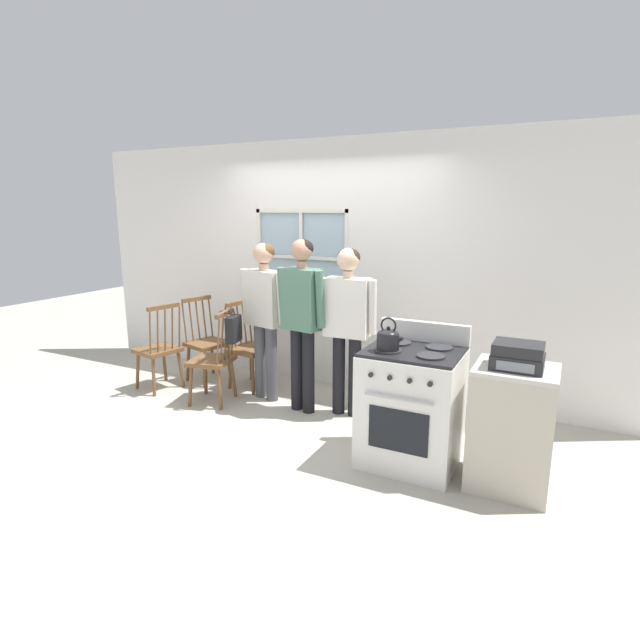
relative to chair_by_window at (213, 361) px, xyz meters
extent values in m
plane|color=#B2AD9E|center=(0.83, -0.34, -0.45)|extent=(16.00, 16.00, 0.00)
cube|color=white|center=(-1.24, 1.06, 0.90)|extent=(2.26, 0.06, 2.70)
cube|color=white|center=(2.53, 1.06, 0.90)|extent=(2.98, 0.06, 2.70)
cube|color=white|center=(0.46, 1.06, 0.01)|extent=(1.16, 0.06, 0.90)
cube|color=white|center=(0.46, 1.06, 1.89)|extent=(1.16, 0.06, 0.73)
cube|color=silver|center=(0.46, 0.98, 0.44)|extent=(1.22, 0.10, 0.03)
cube|color=#9EB7C6|center=(0.46, 1.07, 0.99)|extent=(1.10, 0.01, 1.01)
cube|color=silver|center=(0.46, 1.04, 0.99)|extent=(0.04, 0.02, 1.07)
cube|color=silver|center=(0.46, 1.04, 0.99)|extent=(1.16, 0.02, 0.04)
cube|color=silver|center=(-0.09, 1.04, 0.99)|extent=(0.04, 0.03, 1.07)
cube|color=silver|center=(1.02, 1.04, 0.99)|extent=(0.04, 0.03, 1.07)
cube|color=silver|center=(0.46, 1.04, 1.50)|extent=(1.16, 0.03, 0.04)
cube|color=silver|center=(0.46, 1.04, 0.48)|extent=(1.16, 0.03, 0.04)
cube|color=brown|center=(-0.02, -0.01, 0.00)|extent=(0.48, 0.50, 0.04)
cylinder|color=brown|center=(-0.22, 0.12, -0.23)|extent=(0.08, 0.07, 0.42)
cylinder|color=brown|center=(-0.14, -0.21, -0.23)|extent=(0.07, 0.08, 0.42)
cylinder|color=brown|center=(0.10, 0.20, -0.23)|extent=(0.07, 0.08, 0.42)
cylinder|color=brown|center=(0.17, -0.13, -0.23)|extent=(0.08, 0.07, 0.42)
cylinder|color=brown|center=(0.10, 0.21, 0.24)|extent=(0.07, 0.03, 0.49)
cylinder|color=brown|center=(0.12, 0.12, 0.24)|extent=(0.07, 0.03, 0.49)
cylinder|color=brown|center=(0.14, 0.03, 0.24)|extent=(0.07, 0.03, 0.49)
cylinder|color=brown|center=(0.16, -0.05, 0.24)|extent=(0.07, 0.03, 0.49)
cylinder|color=brown|center=(0.18, -0.14, 0.24)|extent=(0.07, 0.03, 0.49)
cube|color=brown|center=(0.14, 0.03, 0.50)|extent=(0.12, 0.38, 0.04)
cube|color=brown|center=(-0.49, 0.50, 0.00)|extent=(0.50, 0.51, 0.04)
cylinder|color=brown|center=(-0.38, 0.30, -0.23)|extent=(0.06, 0.08, 0.42)
cylinder|color=brown|center=(-0.29, 0.63, -0.23)|extent=(0.08, 0.06, 0.42)
cylinder|color=brown|center=(-0.69, 0.38, -0.23)|extent=(0.08, 0.06, 0.42)
cylinder|color=brown|center=(-0.60, 0.71, -0.23)|extent=(0.06, 0.08, 0.42)
cylinder|color=brown|center=(-0.70, 0.38, 0.24)|extent=(0.07, 0.04, 0.49)
cylinder|color=brown|center=(-0.68, 0.46, 0.24)|extent=(0.07, 0.04, 0.49)
cylinder|color=brown|center=(-0.65, 0.55, 0.24)|extent=(0.07, 0.04, 0.49)
cylinder|color=brown|center=(-0.63, 0.64, 0.24)|extent=(0.07, 0.04, 0.49)
cylinder|color=brown|center=(-0.60, 0.72, 0.24)|extent=(0.07, 0.04, 0.49)
cube|color=brown|center=(-0.65, 0.55, 0.50)|extent=(0.14, 0.38, 0.04)
cube|color=brown|center=(0.10, 0.54, 0.00)|extent=(0.44, 0.46, 0.04)
cylinder|color=brown|center=(0.24, 0.36, -0.23)|extent=(0.07, 0.07, 0.42)
cylinder|color=brown|center=(0.27, 0.69, -0.23)|extent=(0.07, 0.07, 0.42)
cylinder|color=brown|center=(-0.08, 0.39, -0.23)|extent=(0.07, 0.07, 0.42)
cylinder|color=brown|center=(-0.04, 0.73, -0.23)|extent=(0.07, 0.07, 0.42)
cylinder|color=brown|center=(-0.09, 0.38, 0.24)|extent=(0.07, 0.03, 0.49)
cylinder|color=brown|center=(-0.08, 0.47, 0.24)|extent=(0.07, 0.03, 0.49)
cylinder|color=brown|center=(-0.07, 0.56, 0.24)|extent=(0.07, 0.03, 0.49)
cylinder|color=brown|center=(-0.06, 0.65, 0.24)|extent=(0.07, 0.03, 0.49)
cylinder|color=brown|center=(-0.05, 0.74, 0.24)|extent=(0.07, 0.03, 0.49)
cube|color=brown|center=(-0.07, 0.56, 0.50)|extent=(0.08, 0.38, 0.04)
cube|color=brown|center=(-0.81, 0.05, 0.00)|extent=(0.49, 0.50, 0.04)
cylinder|color=brown|center=(-0.93, 0.25, -0.23)|extent=(0.07, 0.08, 0.42)
cylinder|color=brown|center=(-1.00, -0.08, -0.23)|extent=(0.08, 0.07, 0.42)
cylinder|color=brown|center=(-0.62, 0.18, -0.23)|extent=(0.08, 0.07, 0.42)
cylinder|color=brown|center=(-0.69, -0.15, -0.23)|extent=(0.07, 0.08, 0.42)
cylinder|color=brown|center=(-0.60, 0.19, 0.24)|extent=(0.07, 0.03, 0.49)
cylinder|color=brown|center=(-0.62, 0.10, 0.24)|extent=(0.07, 0.03, 0.49)
cylinder|color=brown|center=(-0.64, 0.01, 0.24)|extent=(0.07, 0.03, 0.49)
cylinder|color=brown|center=(-0.67, -0.08, 0.24)|extent=(0.07, 0.03, 0.49)
cylinder|color=brown|center=(-0.69, -0.16, 0.24)|extent=(0.07, 0.03, 0.49)
cube|color=brown|center=(-0.64, 0.01, 0.50)|extent=(0.13, 0.38, 0.04)
cylinder|color=#4C4C51|center=(0.34, 0.35, -0.05)|extent=(0.12, 0.12, 0.80)
cylinder|color=#4C4C51|center=(0.51, 0.31, -0.05)|extent=(0.12, 0.12, 0.80)
cube|color=beige|center=(0.43, 0.33, 0.64)|extent=(0.47, 0.30, 0.56)
cylinder|color=beige|center=(0.17, 0.37, 0.66)|extent=(0.10, 0.13, 0.52)
cylinder|color=beige|center=(0.67, 0.25, 0.66)|extent=(0.10, 0.13, 0.52)
cylinder|color=tan|center=(0.43, 0.33, 0.95)|extent=(0.10, 0.10, 0.07)
sphere|color=tan|center=(0.43, 0.33, 1.09)|extent=(0.21, 0.21, 0.21)
ellipsoid|color=brown|center=(0.43, 0.35, 1.11)|extent=(0.21, 0.21, 0.17)
cylinder|color=black|center=(0.86, 0.23, -0.03)|extent=(0.12, 0.12, 0.83)
cylinder|color=black|center=(1.00, 0.21, -0.03)|extent=(0.12, 0.12, 0.83)
cube|color=#4C7560|center=(0.93, 0.22, 0.68)|extent=(0.40, 0.26, 0.59)
cylinder|color=#4C7560|center=(0.70, 0.23, 0.71)|extent=(0.09, 0.12, 0.54)
cylinder|color=#4C7560|center=(1.14, 0.16, 0.71)|extent=(0.09, 0.12, 0.54)
cylinder|color=tan|center=(0.93, 0.22, 1.01)|extent=(0.10, 0.10, 0.07)
sphere|color=tan|center=(0.93, 0.22, 1.15)|extent=(0.20, 0.20, 0.20)
ellipsoid|color=black|center=(0.93, 0.23, 1.17)|extent=(0.21, 0.21, 0.17)
cylinder|color=black|center=(1.27, 0.32, -0.05)|extent=(0.12, 0.12, 0.79)
cylinder|color=black|center=(1.43, 0.34, -0.05)|extent=(0.12, 0.12, 0.79)
cube|color=white|center=(1.35, 0.33, 0.62)|extent=(0.44, 0.24, 0.55)
cylinder|color=white|center=(1.10, 0.29, 0.64)|extent=(0.08, 0.12, 0.51)
cylinder|color=white|center=(1.60, 0.33, 0.64)|extent=(0.08, 0.12, 0.51)
cylinder|color=beige|center=(1.35, 0.33, 0.93)|extent=(0.10, 0.10, 0.07)
sphere|color=beige|center=(1.35, 0.33, 1.07)|extent=(0.21, 0.21, 0.21)
ellipsoid|color=#332319|center=(1.35, 0.34, 1.09)|extent=(0.21, 0.21, 0.17)
cube|color=white|center=(2.18, -0.31, 0.00)|extent=(0.72, 0.64, 0.90)
cube|color=black|center=(2.18, -0.31, 0.47)|extent=(0.71, 0.61, 0.02)
cylinder|color=#2D2D30|center=(2.02, -0.44, 0.48)|extent=(0.20, 0.20, 0.02)
cylinder|color=#2D2D30|center=(2.35, -0.44, 0.48)|extent=(0.20, 0.20, 0.02)
cylinder|color=#2D2D30|center=(2.02, -0.19, 0.48)|extent=(0.20, 0.20, 0.02)
cylinder|color=#2D2D30|center=(2.35, -0.19, 0.48)|extent=(0.20, 0.20, 0.02)
cube|color=white|center=(2.18, -0.02, 0.56)|extent=(0.72, 0.06, 0.16)
cube|color=black|center=(2.18, -0.64, -0.05)|extent=(0.45, 0.01, 0.32)
cylinder|color=silver|center=(2.18, -0.66, 0.20)|extent=(0.51, 0.02, 0.02)
cylinder|color=#232326|center=(1.97, -0.65, 0.35)|extent=(0.04, 0.02, 0.04)
cylinder|color=#232326|center=(2.11, -0.65, 0.35)|extent=(0.04, 0.02, 0.04)
cylinder|color=#232326|center=(2.25, -0.65, 0.35)|extent=(0.04, 0.02, 0.04)
cylinder|color=#232326|center=(2.40, -0.65, 0.35)|extent=(0.04, 0.02, 0.04)
cylinder|color=black|center=(2.02, -0.44, 0.55)|extent=(0.17, 0.17, 0.12)
ellipsoid|color=black|center=(2.02, -0.44, 0.61)|extent=(0.16, 0.16, 0.07)
sphere|color=black|center=(2.02, -0.44, 0.66)|extent=(0.03, 0.03, 0.03)
cylinder|color=black|center=(2.10, -0.44, 0.57)|extent=(0.08, 0.03, 0.07)
torus|color=black|center=(2.02, -0.44, 0.68)|extent=(0.12, 0.01, 0.12)
cylinder|color=#42474C|center=(0.70, 0.97, 0.50)|extent=(0.17, 0.17, 0.09)
cylinder|color=#33261C|center=(0.70, 0.97, 0.54)|extent=(0.15, 0.15, 0.01)
cone|color=#2D7038|center=(0.72, 0.98, 0.66)|extent=(0.07, 0.05, 0.24)
cone|color=#2D7038|center=(0.71, 1.00, 0.60)|extent=(0.04, 0.06, 0.11)
cone|color=#2D7038|center=(0.68, 0.99, 0.65)|extent=(0.09, 0.07, 0.21)
cone|color=#2D7038|center=(0.68, 0.96, 0.64)|extent=(0.06, 0.05, 0.19)
cone|color=#2D7038|center=(0.70, 0.95, 0.60)|extent=(0.04, 0.06, 0.11)
cone|color=#2D7038|center=(0.72, 0.96, 0.67)|extent=(0.10, 0.08, 0.24)
cube|color=black|center=(0.23, 0.05, 0.35)|extent=(0.14, 0.23, 0.26)
torus|color=black|center=(0.15, 0.04, 0.52)|extent=(0.15, 0.15, 0.01)
cube|color=beige|center=(2.92, -0.34, -0.01)|extent=(0.55, 0.50, 0.87)
cube|color=beige|center=(2.92, -0.34, 0.44)|extent=(0.55, 0.50, 0.03)
cube|color=#232326|center=(2.92, -0.36, 0.50)|extent=(0.34, 0.28, 0.10)
cube|color=#232326|center=(2.92, -0.36, 0.59)|extent=(0.32, 0.27, 0.08)
cube|color=gray|center=(2.92, -0.50, 0.50)|extent=(0.24, 0.01, 0.06)
camera|label=1|loc=(3.19, -3.88, 1.52)|focal=28.00mm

